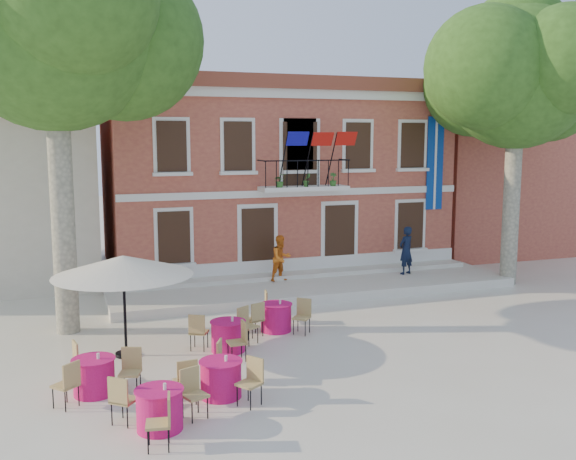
{
  "coord_description": "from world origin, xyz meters",
  "views": [
    {
      "loc": [
        -6.03,
        -15.85,
        5.29
      ],
      "look_at": [
        0.69,
        3.5,
        2.33
      ],
      "focal_mm": 40.0,
      "sensor_mm": 36.0,
      "label": 1
    }
  ],
  "objects_px": {
    "plane_tree_east": "(518,78)",
    "pedestrian_navy": "(406,250)",
    "cafe_table_0": "(221,377)",
    "cafe_table_1": "(94,374)",
    "plane_tree_west": "(53,24)",
    "cafe_table_2": "(159,407)",
    "patio_umbrella": "(123,266)",
    "cafe_table_3": "(228,334)",
    "pedestrian_orange": "(281,258)",
    "cafe_table_4": "(276,316)"
  },
  "relations": [
    {
      "from": "plane_tree_west",
      "to": "pedestrian_navy",
      "type": "distance_m",
      "value": 13.95
    },
    {
      "from": "plane_tree_west",
      "to": "plane_tree_east",
      "type": "relative_size",
      "value": 1.11
    },
    {
      "from": "cafe_table_4",
      "to": "patio_umbrella",
      "type": "bearing_deg",
      "value": -169.9
    },
    {
      "from": "cafe_table_4",
      "to": "cafe_table_2",
      "type": "bearing_deg",
      "value": -127.59
    },
    {
      "from": "plane_tree_east",
      "to": "pedestrian_orange",
      "type": "bearing_deg",
      "value": 167.06
    },
    {
      "from": "cafe_table_0",
      "to": "cafe_table_1",
      "type": "xyz_separation_m",
      "value": [
        -2.46,
        1.0,
        0.0
      ]
    },
    {
      "from": "pedestrian_orange",
      "to": "cafe_table_2",
      "type": "bearing_deg",
      "value": -137.91
    },
    {
      "from": "plane_tree_east",
      "to": "cafe_table_2",
      "type": "xyz_separation_m",
      "value": [
        -13.7,
        -7.79,
        -6.91
      ]
    },
    {
      "from": "pedestrian_navy",
      "to": "cafe_table_2",
      "type": "height_order",
      "value": "pedestrian_navy"
    },
    {
      "from": "plane_tree_west",
      "to": "pedestrian_orange",
      "type": "relative_size",
      "value": 6.83
    },
    {
      "from": "plane_tree_east",
      "to": "patio_umbrella",
      "type": "distance_m",
      "value": 15.22
    },
    {
      "from": "patio_umbrella",
      "to": "pedestrian_navy",
      "type": "relative_size",
      "value": 1.9
    },
    {
      "from": "pedestrian_orange",
      "to": "plane_tree_east",
      "type": "bearing_deg",
      "value": -30.83
    },
    {
      "from": "plane_tree_east",
      "to": "cafe_table_0",
      "type": "height_order",
      "value": "plane_tree_east"
    },
    {
      "from": "plane_tree_east",
      "to": "cafe_table_4",
      "type": "xyz_separation_m",
      "value": [
        -9.81,
        -2.74,
        -6.91
      ]
    },
    {
      "from": "plane_tree_west",
      "to": "cafe_table_2",
      "type": "bearing_deg",
      "value": -77.34
    },
    {
      "from": "cafe_table_0",
      "to": "cafe_table_2",
      "type": "relative_size",
      "value": 1.01
    },
    {
      "from": "pedestrian_navy",
      "to": "cafe_table_2",
      "type": "xyz_separation_m",
      "value": [
        -10.29,
        -9.25,
        -0.76
      ]
    },
    {
      "from": "patio_umbrella",
      "to": "pedestrian_navy",
      "type": "xyz_separation_m",
      "value": [
        10.5,
        4.93,
        -1.06
      ]
    },
    {
      "from": "cafe_table_1",
      "to": "plane_tree_west",
      "type": "bearing_deg",
      "value": 95.76
    },
    {
      "from": "plane_tree_east",
      "to": "cafe_table_2",
      "type": "distance_m",
      "value": 17.21
    },
    {
      "from": "plane_tree_east",
      "to": "pedestrian_navy",
      "type": "height_order",
      "value": "plane_tree_east"
    },
    {
      "from": "pedestrian_orange",
      "to": "cafe_table_1",
      "type": "relative_size",
      "value": 0.88
    },
    {
      "from": "pedestrian_orange",
      "to": "cafe_table_2",
      "type": "xyz_separation_m",
      "value": [
        -5.58,
        -9.66,
        -0.68
      ]
    },
    {
      "from": "cafe_table_2",
      "to": "cafe_table_0",
      "type": "bearing_deg",
      "value": 37.99
    },
    {
      "from": "cafe_table_2",
      "to": "cafe_table_4",
      "type": "relative_size",
      "value": 1.0
    },
    {
      "from": "pedestrian_navy",
      "to": "cafe_table_4",
      "type": "relative_size",
      "value": 0.96
    },
    {
      "from": "pedestrian_navy",
      "to": "cafe_table_2",
      "type": "relative_size",
      "value": 0.96
    },
    {
      "from": "cafe_table_1",
      "to": "cafe_table_0",
      "type": "bearing_deg",
      "value": -22.1
    },
    {
      "from": "plane_tree_west",
      "to": "pedestrian_orange",
      "type": "height_order",
      "value": "plane_tree_west"
    },
    {
      "from": "patio_umbrella",
      "to": "plane_tree_west",
      "type": "bearing_deg",
      "value": 117.68
    },
    {
      "from": "cafe_table_1",
      "to": "cafe_table_3",
      "type": "height_order",
      "value": "same"
    },
    {
      "from": "plane_tree_east",
      "to": "cafe_table_1",
      "type": "bearing_deg",
      "value": -158.89
    },
    {
      "from": "pedestrian_navy",
      "to": "cafe_table_4",
      "type": "height_order",
      "value": "pedestrian_navy"
    },
    {
      "from": "cafe_table_0",
      "to": "cafe_table_1",
      "type": "height_order",
      "value": "same"
    },
    {
      "from": "cafe_table_0",
      "to": "cafe_table_4",
      "type": "relative_size",
      "value": 1.01
    },
    {
      "from": "plane_tree_east",
      "to": "pedestrian_navy",
      "type": "xyz_separation_m",
      "value": [
        -3.41,
        1.46,
        -6.16
      ]
    },
    {
      "from": "pedestrian_orange",
      "to": "plane_tree_west",
      "type": "bearing_deg",
      "value": -176.3
    },
    {
      "from": "plane_tree_west",
      "to": "pedestrian_navy",
      "type": "relative_size",
      "value": 6.25
    },
    {
      "from": "plane_tree_west",
      "to": "cafe_table_2",
      "type": "distance_m",
      "value": 10.45
    },
    {
      "from": "plane_tree_east",
      "to": "cafe_table_3",
      "type": "xyz_separation_m",
      "value": [
        -11.47,
        -3.96,
        -6.91
      ]
    },
    {
      "from": "patio_umbrella",
      "to": "cafe_table_3",
      "type": "relative_size",
      "value": 1.79
    },
    {
      "from": "patio_umbrella",
      "to": "cafe_table_3",
      "type": "distance_m",
      "value": 3.08
    },
    {
      "from": "pedestrian_navy",
      "to": "cafe_table_4",
      "type": "xyz_separation_m",
      "value": [
        -6.4,
        -4.2,
        -0.76
      ]
    },
    {
      "from": "plane_tree_east",
      "to": "patio_umbrella",
      "type": "relative_size",
      "value": 2.96
    },
    {
      "from": "cafe_table_3",
      "to": "cafe_table_2",
      "type": "bearing_deg",
      "value": -120.18
    },
    {
      "from": "pedestrian_orange",
      "to": "cafe_table_1",
      "type": "xyz_separation_m",
      "value": [
        -6.64,
        -7.56,
        -0.68
      ]
    },
    {
      "from": "pedestrian_navy",
      "to": "cafe_table_1",
      "type": "xyz_separation_m",
      "value": [
        -11.35,
        -7.16,
        -0.76
      ]
    },
    {
      "from": "cafe_table_1",
      "to": "cafe_table_3",
      "type": "distance_m",
      "value": 3.72
    },
    {
      "from": "patio_umbrella",
      "to": "cafe_table_0",
      "type": "height_order",
      "value": "patio_umbrella"
    }
  ]
}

